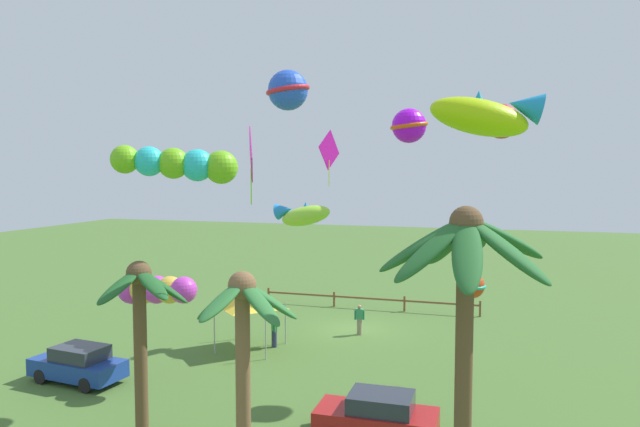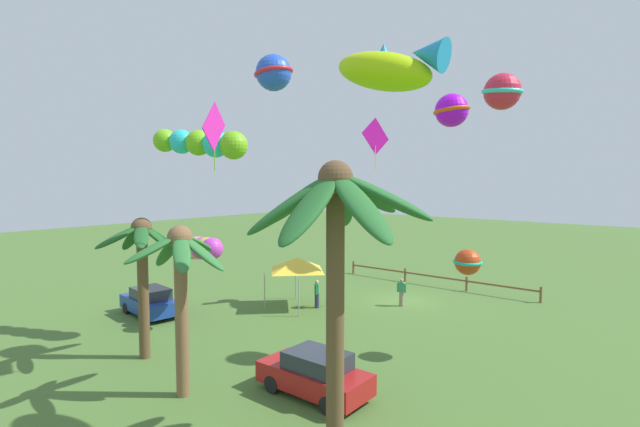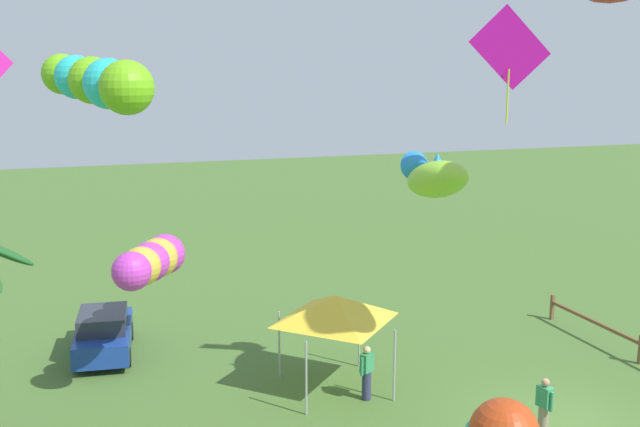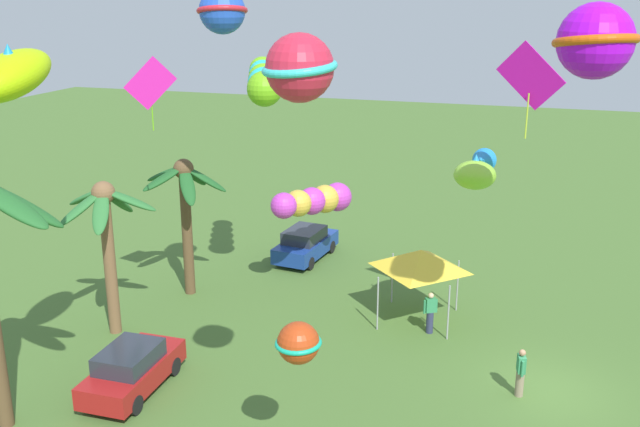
# 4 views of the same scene
# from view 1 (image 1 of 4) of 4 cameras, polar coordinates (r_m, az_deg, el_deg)

# --- Properties ---
(ground_plane) EXTENTS (120.00, 120.00, 0.00)m
(ground_plane) POSITION_cam_1_polar(r_m,az_deg,el_deg) (32.71, 3.26, -11.17)
(ground_plane) COLOR #476B2D
(palm_tree_0) EXTENTS (3.24, 3.66, 5.77)m
(palm_tree_0) POSITION_cam_1_polar(r_m,az_deg,el_deg) (17.39, -7.48, -10.58)
(palm_tree_0) COLOR brown
(palm_tree_0) RESTS_ON ground
(palm_tree_1) EXTENTS (4.61, 4.77, 7.74)m
(palm_tree_1) POSITION_cam_1_polar(r_m,az_deg,el_deg) (15.88, 13.84, -5.33)
(palm_tree_1) COLOR brown
(palm_tree_1) RESTS_ON ground
(palm_tree_2) EXTENTS (3.42, 3.61, 5.74)m
(palm_tree_2) POSITION_cam_1_polar(r_m,az_deg,el_deg) (20.17, -17.05, -8.68)
(palm_tree_2) COLOR brown
(palm_tree_2) RESTS_ON ground
(rail_fence) EXTENTS (13.62, 0.12, 0.95)m
(rail_fence) POSITION_cam_1_polar(r_m,az_deg,el_deg) (37.33, 4.75, -8.29)
(rail_fence) COLOR brown
(rail_fence) RESTS_ON ground
(parked_car_0) EXTENTS (3.91, 1.77, 1.51)m
(parked_car_0) POSITION_cam_1_polar(r_m,az_deg,el_deg) (20.09, 5.60, -18.98)
(parked_car_0) COLOR #A51919
(parked_car_0) RESTS_ON ground
(parked_car_1) EXTENTS (4.07, 2.15, 1.51)m
(parked_car_1) POSITION_cam_1_polar(r_m,az_deg,el_deg) (26.71, -22.39, -13.35)
(parked_car_1) COLOR navy
(parked_car_1) RESTS_ON ground
(spectator_0) EXTENTS (0.54, 0.30, 1.59)m
(spectator_0) POSITION_cam_1_polar(r_m,az_deg,el_deg) (31.57, 3.85, -10.22)
(spectator_0) COLOR gray
(spectator_0) RESTS_ON ground
(spectator_1) EXTENTS (0.39, 0.48, 1.59)m
(spectator_1) POSITION_cam_1_polar(r_m,az_deg,el_deg) (29.46, -4.47, -11.27)
(spectator_1) COLOR #2D3351
(spectator_1) RESTS_ON ground
(festival_tent) EXTENTS (2.86, 2.86, 2.85)m
(festival_tent) POSITION_cam_1_polar(r_m,az_deg,el_deg) (28.88, -6.73, -8.22)
(festival_tent) COLOR #9E9EA3
(festival_tent) RESTS_ON ground
(kite_ball_0) EXTENTS (2.15, 2.15, 1.44)m
(kite_ball_0) POSITION_cam_1_polar(r_m,az_deg,el_deg) (21.47, -3.13, 11.85)
(kite_ball_0) COLOR blue
(kite_ball_1) EXTENTS (2.75, 2.75, 1.79)m
(kite_ball_1) POSITION_cam_1_polar(r_m,az_deg,el_deg) (31.21, 8.63, 8.41)
(kite_ball_1) COLOR #AD0CEF
(kite_tube_2) EXTENTS (4.39, 2.43, 1.56)m
(kite_tube_2) POSITION_cam_1_polar(r_m,az_deg,el_deg) (25.47, -15.85, -7.11)
(kite_tube_2) COLOR #CA39C4
(kite_diamond_3) EXTENTS (0.54, 2.04, 2.90)m
(kite_diamond_3) POSITION_cam_1_polar(r_m,az_deg,el_deg) (30.51, 0.90, 6.08)
(kite_diamond_3) COLOR #D212AF
(kite_fish_4) EXTENTS (3.35, 1.64, 1.61)m
(kite_fish_4) POSITION_cam_1_polar(r_m,az_deg,el_deg) (17.56, 15.73, 9.20)
(kite_fish_4) COLOR #ACD90B
(kite_ball_5) EXTENTS (1.58, 1.59, 1.05)m
(kite_ball_5) POSITION_cam_1_polar(r_m,az_deg,el_deg) (25.05, 14.51, -6.78)
(kite_ball_5) COLOR #BC3B14
(kite_fish_6) EXTENTS (3.13, 1.55, 1.47)m
(kite_fish_6) POSITION_cam_1_polar(r_m,az_deg,el_deg) (29.46, -1.70, -0.12)
(kite_fish_6) COLOR #95DA32
(kite_diamond_7) EXTENTS (0.79, 1.62, 2.48)m
(kite_diamond_7) POSITION_cam_1_polar(r_m,az_deg,el_deg) (18.74, -6.71, 5.63)
(kite_diamond_7) COLOR #E51FA4
(kite_ball_8) EXTENTS (2.18, 2.18, 1.40)m
(kite_ball_8) POSITION_cam_1_polar(r_m,az_deg,el_deg) (25.11, 17.21, 8.53)
(kite_ball_8) COLOR red
(kite_tube_9) EXTENTS (4.44, 2.54, 1.46)m
(kite_tube_9) POSITION_cam_1_polar(r_m,az_deg,el_deg) (22.75, -13.46, 4.71)
(kite_tube_9) COLOR #6CC019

